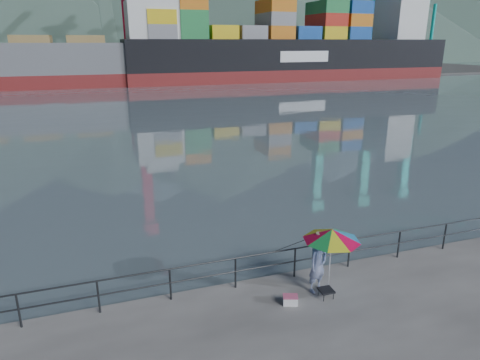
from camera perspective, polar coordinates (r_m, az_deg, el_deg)
name	(u,v)px	position (r m, az deg, el deg)	size (l,w,h in m)	color
harbor_water	(106,66)	(139.53, -17.42, 14.25)	(500.00, 280.00, 0.00)	slate
far_dock	(157,74)	(103.56, -10.95, 13.68)	(200.00, 40.00, 0.40)	#514F4C
guardrail	(266,267)	(13.66, 3.46, -11.51)	(22.00, 0.06, 1.03)	#2D3033
container_stacks	(253,58)	(109.48, 1.78, 15.99)	(58.00, 5.40, 7.80)	#267F3F
fisherman	(318,264)	(13.25, 10.32, -11.01)	(0.64, 0.42, 1.76)	#314787
beach_umbrella	(332,235)	(12.79, 12.15, -7.16)	(1.90, 1.90, 2.07)	white
folding_stool	(326,293)	(13.33, 11.39, -14.57)	(0.42, 0.42, 0.27)	black
cooler_bag	(290,300)	(12.90, 6.72, -15.65)	(0.41, 0.28, 0.24)	white
fishing_rod	(290,270)	(14.64, 6.65, -11.78)	(0.02, 0.02, 2.09)	black
bulk_carrier	(62,61)	(81.33, -22.62, 14.45)	(55.19, 9.55, 14.50)	maroon
container_ship	(300,49)	(90.78, 7.98, 16.93)	(65.93, 10.99, 18.10)	maroon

